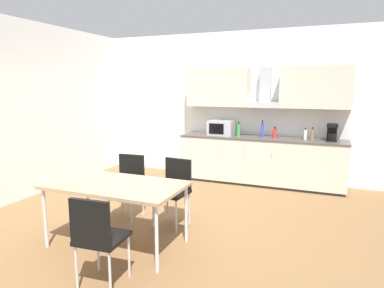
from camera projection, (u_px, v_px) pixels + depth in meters
name	position (u px, v px, depth m)	size (l,w,h in m)	color
ground_plane	(162.00, 225.00, 4.57)	(7.63, 8.25, 0.02)	brown
wall_back	(224.00, 106.00, 6.88)	(6.11, 0.10, 2.86)	white
wall_left	(11.00, 111.00, 5.30)	(0.10, 6.60, 2.86)	white
kitchen_counter	(261.00, 160.00, 6.40)	(3.01, 0.66, 0.88)	#333333
backsplash_tile	(265.00, 122.00, 6.56)	(2.99, 0.02, 0.51)	silver
upper_wall_cabinets	(265.00, 88.00, 6.31)	(2.99, 0.40, 0.74)	beige
microwave	(221.00, 128.00, 6.60)	(0.48, 0.35, 0.28)	#ADADB2
coffee_maker	(332.00, 132.00, 5.88)	(0.18, 0.19, 0.30)	black
bottle_red	(275.00, 133.00, 6.22)	(0.08, 0.08, 0.21)	red
bottle_green	(238.00, 130.00, 6.45)	(0.06, 0.06, 0.28)	green
bottle_blue	(262.00, 130.00, 6.32)	(0.06, 0.06, 0.32)	blue
bottle_white	(305.00, 134.00, 6.06)	(0.06, 0.06, 0.21)	white
bottle_brown	(312.00, 135.00, 5.93)	(0.06, 0.06, 0.24)	brown
dining_table	(116.00, 187.00, 3.87)	(1.54, 0.85, 0.73)	tan
chair_far_right	(175.00, 185.00, 4.49)	(0.44, 0.44, 0.87)	black
chair_far_left	(129.00, 180.00, 4.76)	(0.43, 0.43, 0.87)	black
chair_near_right	(97.00, 233.00, 3.02)	(0.43, 0.43, 0.87)	black
pendant_lamp	(112.00, 77.00, 3.66)	(0.32, 0.32, 0.22)	silver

